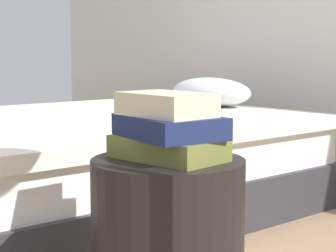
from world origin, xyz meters
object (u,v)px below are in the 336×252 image
bed (93,162)px  side_table (168,251)px  book_cream (166,104)px  book_olive (167,148)px  book_navy (170,126)px

bed → side_table: 1.34m
book_cream → side_table: bearing=114.9°
bed → book_olive: 1.37m
book_olive → book_cream: bearing=-56.2°
bed → book_cream: (1.21, -0.61, 0.40)m
book_navy → book_cream: 0.06m
bed → book_navy: 1.39m
bed → side_table: (1.20, -0.60, 0.01)m
side_table → book_navy: book_navy is taller
bed → book_olive: (1.20, -0.60, 0.29)m
side_table → book_cream: size_ratio=2.08×
bed → book_navy: (1.21, -0.60, 0.34)m
bed → book_olive: size_ratio=7.32×
book_cream → book_olive: bearing=129.8°
side_table → book_navy: 0.33m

